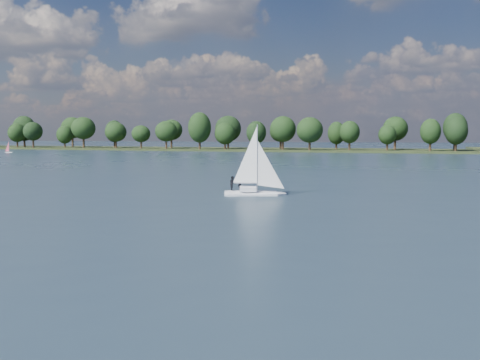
% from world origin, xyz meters
% --- Properties ---
extents(ground, '(700.00, 700.00, 0.00)m').
position_xyz_m(ground, '(0.00, 100.00, 0.00)').
color(ground, '#233342').
rests_on(ground, ground).
extents(far_shore, '(660.00, 40.00, 1.50)m').
position_xyz_m(far_shore, '(0.00, 212.00, 0.00)').
color(far_shore, black).
rests_on(far_shore, ground).
extents(sailboat, '(6.79, 3.78, 8.61)m').
position_xyz_m(sailboat, '(3.36, 46.18, 2.41)').
color(sailboat, white).
rests_on(sailboat, ground).
extents(dinghy_pink, '(3.00, 1.60, 4.56)m').
position_xyz_m(dinghy_pink, '(-124.15, 156.44, 1.08)').
color(dinghy_pink, white).
rests_on(dinghy_pink, ground).
extents(treeline, '(561.76, 73.84, 17.51)m').
position_xyz_m(treeline, '(-11.47, 208.11, 8.03)').
color(treeline, black).
rests_on(treeline, ground).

